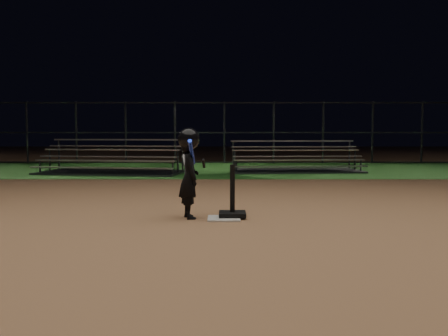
# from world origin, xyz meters

# --- Properties ---
(ground) EXTENTS (80.00, 80.00, 0.00)m
(ground) POSITION_xyz_m (0.00, 0.00, 0.00)
(ground) COLOR #A16E49
(ground) RESTS_ON ground
(grass_strip) EXTENTS (60.00, 8.00, 0.01)m
(grass_strip) POSITION_xyz_m (0.00, 10.00, 0.01)
(grass_strip) COLOR #20531B
(grass_strip) RESTS_ON ground
(home_plate) EXTENTS (0.45, 0.45, 0.02)m
(home_plate) POSITION_xyz_m (0.00, 0.00, 0.01)
(home_plate) COLOR beige
(home_plate) RESTS_ON ground
(batting_tee) EXTENTS (0.38, 0.38, 0.74)m
(batting_tee) POSITION_xyz_m (0.12, 0.13, 0.16)
(batting_tee) COLOR black
(batting_tee) RESTS_ON home_plate
(child_batter) EXTENTS (0.43, 0.64, 1.28)m
(child_batter) POSITION_xyz_m (-0.49, 0.09, 0.68)
(child_batter) COLOR black
(child_batter) RESTS_ON ground
(bleacher_left) EXTENTS (4.50, 2.69, 1.04)m
(bleacher_left) POSITION_xyz_m (-3.38, 7.87, 0.21)
(bleacher_left) COLOR #B4B5B9
(bleacher_left) RESTS_ON ground
(bleacher_right) EXTENTS (4.15, 2.23, 0.98)m
(bleacher_right) POSITION_xyz_m (2.26, 8.62, 0.20)
(bleacher_right) COLOR #BCBCC1
(bleacher_right) RESTS_ON ground
(backstop_fence) EXTENTS (20.08, 0.08, 2.50)m
(backstop_fence) POSITION_xyz_m (0.00, 13.00, 1.25)
(backstop_fence) COLOR #38383D
(backstop_fence) RESTS_ON ground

